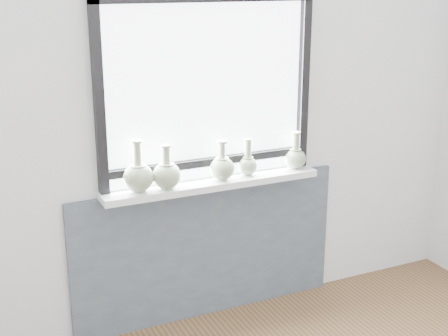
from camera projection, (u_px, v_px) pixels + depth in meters
name	position (u px, v px, depth m)	size (l,w,h in m)	color
back_wall	(205.00, 109.00, 3.59)	(3.60, 0.02, 2.60)	silver
apron_panel	(208.00, 250.00, 3.82)	(1.70, 0.03, 0.86)	#505E6A
windowsill	(212.00, 184.00, 3.62)	(1.32, 0.18, 0.04)	white
window	(207.00, 86.00, 3.51)	(1.30, 0.06, 1.05)	black
vase_a	(138.00, 176.00, 3.41)	(0.17, 0.17, 0.29)	#94A983
vase_b	(167.00, 174.00, 3.46)	(0.16, 0.16, 0.25)	#94A983
vase_c	(222.00, 167.00, 3.61)	(0.15, 0.15, 0.23)	#94A983
vase_d	(248.00, 164.00, 3.70)	(0.12, 0.12, 0.22)	#94A983
vase_e	(295.00, 157.00, 3.83)	(0.13, 0.13, 0.23)	#94A983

